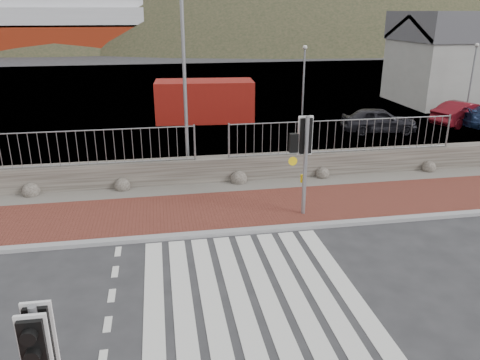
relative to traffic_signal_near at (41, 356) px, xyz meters
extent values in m
plane|color=#28282B|center=(3.37, 3.51, -1.83)|extent=(220.00, 220.00, 0.00)
cube|color=brown|center=(3.37, 8.01, -1.79)|extent=(40.00, 3.00, 0.08)
cube|color=gray|center=(3.37, 6.51, -1.78)|extent=(40.00, 0.25, 0.12)
cube|color=silver|center=(1.27, 3.51, -1.83)|extent=(0.42, 5.60, 0.01)
cube|color=silver|center=(1.87, 3.51, -1.83)|extent=(0.42, 5.60, 0.01)
cube|color=silver|center=(2.47, 3.51, -1.83)|extent=(0.42, 5.60, 0.01)
cube|color=silver|center=(3.07, 3.51, -1.83)|extent=(0.42, 5.60, 0.01)
cube|color=silver|center=(3.67, 3.51, -1.83)|extent=(0.42, 5.60, 0.01)
cube|color=silver|center=(4.27, 3.51, -1.83)|extent=(0.42, 5.60, 0.01)
cube|color=silver|center=(4.87, 3.51, -1.83)|extent=(0.42, 5.60, 0.01)
cube|color=silver|center=(5.47, 3.51, -1.83)|extent=(0.42, 5.60, 0.01)
cube|color=#59544C|center=(3.37, 10.01, -1.80)|extent=(40.00, 1.50, 0.06)
cube|color=#453F38|center=(3.37, 10.81, -1.38)|extent=(40.00, 0.60, 0.90)
cylinder|color=gray|center=(-1.43, 10.66, 0.27)|extent=(8.40, 0.04, 0.04)
cylinder|color=gray|center=(2.77, 10.66, -0.33)|extent=(0.07, 0.07, 1.20)
cylinder|color=gray|center=(8.17, 10.66, 0.27)|extent=(8.40, 0.04, 0.04)
cylinder|color=gray|center=(3.97, 10.66, -0.33)|extent=(0.07, 0.07, 1.20)
cylinder|color=gray|center=(12.37, 10.66, -0.33)|extent=(0.07, 0.07, 1.20)
cube|color=#4C4C4F|center=(3.37, 31.41, -1.83)|extent=(120.00, 40.00, 0.50)
cube|color=#3F4C54|center=(3.37, 66.41, -1.83)|extent=(220.00, 50.00, 0.05)
ellipsoid|color=#262E1C|center=(-11.63, 91.41, -21.83)|extent=(106.40, 68.40, 76.00)
ellipsoid|color=#262E1C|center=(33.37, 91.41, -27.83)|extent=(140.00, 90.00, 100.00)
cube|color=black|center=(0.00, 0.00, 0.21)|extent=(0.37, 0.22, 0.95)
sphere|color=#0CE53F|center=(0.00, 0.00, -0.06)|extent=(0.14, 0.14, 0.14)
cylinder|color=gray|center=(5.70, 7.36, -0.31)|extent=(0.12, 0.12, 3.04)
cube|color=yellow|center=(5.70, 7.36, -0.69)|extent=(0.15, 0.09, 0.24)
cube|color=black|center=(5.70, 7.36, 0.61)|extent=(0.44, 0.26, 1.14)
sphere|color=#0CE53F|center=(5.70, 7.36, 0.29)|extent=(0.16, 0.16, 0.16)
cube|color=black|center=(5.32, 7.36, 0.45)|extent=(0.24, 0.18, 0.54)
cylinder|color=gray|center=(2.56, 11.61, 1.80)|extent=(0.13, 0.13, 7.26)
cube|color=maroon|center=(4.15, 20.77, -0.72)|extent=(5.48, 2.62, 2.22)
imported|color=black|center=(12.50, 16.55, -1.20)|extent=(3.87, 2.01, 1.26)
imported|color=maroon|center=(17.74, 17.32, -1.20)|extent=(4.08, 2.52, 1.27)
camera|label=1|loc=(1.60, -5.00, 3.98)|focal=35.00mm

